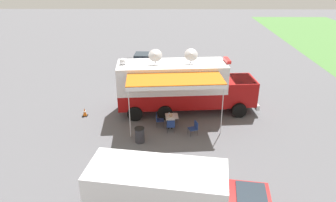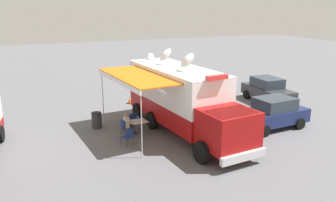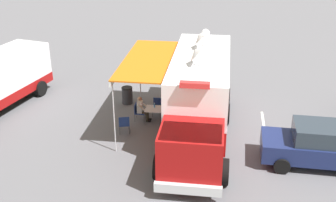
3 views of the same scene
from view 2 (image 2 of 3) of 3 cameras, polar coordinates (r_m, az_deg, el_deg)
The scene contains 13 objects.
ground_plane at distance 19.58m, azimuth 1.30°, elevation -4.50°, with size 100.00×100.00×0.00m, color #5B5B60.
lot_stripe at distance 20.93m, azimuth 9.06°, elevation -3.33°, with size 0.12×4.80×0.01m, color silver.
command_truck at distance 18.36m, azimuth 2.41°, elevation 0.49°, with size 5.47×9.66×4.53m.
folding_table at distance 18.56m, azimuth -4.85°, elevation -3.50°, with size 0.86×0.86×0.73m.
water_bottle at distance 18.65m, azimuth -5.03°, elevation -2.88°, with size 0.07×0.07×0.22m.
folding_chair_at_table at distance 18.44m, azimuth -7.25°, elevation -4.23°, with size 0.52×0.52×0.87m.
folding_chair_beside_table at distance 19.37m, azimuth -5.69°, elevation -3.19°, with size 0.52×0.52×0.87m.
folding_chair_spare_by_truck at distance 17.10m, azimuth -6.66°, elevation -5.83°, with size 0.62×0.62×0.87m.
seated_responder at distance 18.45m, azimuth -6.72°, elevation -3.73°, with size 0.68×0.58×1.25m.
trash_bin at distance 19.85m, azimuth -11.85°, elevation -3.16°, with size 0.57×0.57×0.91m.
traffic_cone at distance 24.46m, azimuth -6.41°, elevation 0.23°, with size 0.36×0.36×0.58m.
car_behind_truck at distance 25.63m, azimuth 16.32°, elevation 1.79°, with size 2.17×4.28×1.76m.
car_far_corner at distance 20.20m, azimuth 17.08°, elevation -1.94°, with size 4.29×2.19×1.76m.
Camera 2 is at (7.89, 16.60, 6.75)m, focal length 36.43 mm.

